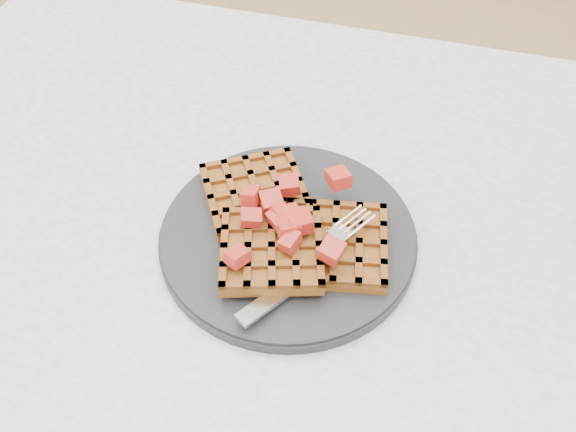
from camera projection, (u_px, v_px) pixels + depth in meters
The scene contains 5 objects.
table at pixel (342, 308), 0.74m from camera, with size 1.20×0.80×0.75m.
plate at pixel (288, 237), 0.66m from camera, with size 0.26×0.26×0.02m, color black.
waffles at pixel (287, 227), 0.64m from camera, with size 0.22×0.21×0.03m.
strawberry_pile at pixel (288, 206), 0.62m from camera, with size 0.15×0.15×0.02m, color maroon, non-canonical shape.
fork at pixel (316, 264), 0.61m from camera, with size 0.02×0.18×0.02m, color silver, non-canonical shape.
Camera 1 is at (0.05, -0.41, 1.26)m, focal length 40.00 mm.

